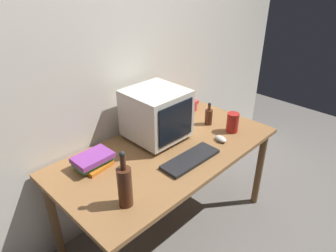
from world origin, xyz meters
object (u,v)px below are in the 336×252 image
object	(u,v)px
bottle_tall	(125,185)
mug	(193,105)
book_stack	(93,161)
crt_monitor	(156,114)
computer_mouse	(221,139)
bottle_short	(209,116)
keyboard	(191,159)
metal_canister	(233,122)

from	to	relation	value
bottle_tall	mug	distance (m)	1.26
book_stack	mug	bearing A→B (deg)	5.19
crt_monitor	computer_mouse	bearing A→B (deg)	-51.26
bottle_short	bottle_tall	bearing A→B (deg)	-166.51
keyboard	computer_mouse	xyz separation A→B (m)	(0.34, 0.01, 0.01)
crt_monitor	bottle_short	xyz separation A→B (m)	(0.44, -0.14, -0.12)
keyboard	bottle_short	bearing A→B (deg)	27.10
crt_monitor	metal_canister	size ratio (longest dim) A/B	2.61
bottle_tall	metal_canister	distance (m)	1.06
crt_monitor	mug	xyz separation A→B (m)	(0.56, 0.13, -0.15)
bottle_tall	metal_canister	world-z (taller)	bottle_tall
bottle_short	metal_canister	distance (m)	0.20
computer_mouse	bottle_tall	bearing A→B (deg)	-163.19
bottle_tall	keyboard	bearing A→B (deg)	1.69
metal_canister	computer_mouse	bearing A→B (deg)	-172.03
crt_monitor	bottle_short	bearing A→B (deg)	-17.20
bottle_tall	bottle_short	size ratio (longest dim) A/B	1.80
book_stack	metal_canister	distance (m)	1.05
keyboard	mug	bearing A→B (deg)	40.77
crt_monitor	keyboard	world-z (taller)	crt_monitor
crt_monitor	keyboard	xyz separation A→B (m)	(-0.05, -0.37, -0.18)
crt_monitor	book_stack	xyz separation A→B (m)	(-0.52, 0.03, -0.15)
bottle_tall	bottle_short	xyz separation A→B (m)	(1.03, 0.25, -0.06)
bottle_short	mug	world-z (taller)	bottle_short
metal_canister	mug	bearing A→B (deg)	79.01
bottle_tall	metal_canister	bearing A→B (deg)	2.48
computer_mouse	keyboard	bearing A→B (deg)	-163.70
keyboard	computer_mouse	size ratio (longest dim) A/B	4.20
keyboard	bottle_short	xyz separation A→B (m)	(0.48, 0.23, 0.06)
book_stack	mug	size ratio (longest dim) A/B	1.99
crt_monitor	bottle_short	world-z (taller)	crt_monitor
keyboard	mug	distance (m)	0.78
metal_canister	bottle_short	bearing A→B (deg)	98.40
book_stack	keyboard	bearing A→B (deg)	-39.73
mug	computer_mouse	bearing A→B (deg)	-118.69
book_stack	computer_mouse	bearing A→B (deg)	-25.61
keyboard	crt_monitor	bearing A→B (deg)	84.20
mug	metal_canister	bearing A→B (deg)	-100.99
keyboard	bottle_short	distance (m)	0.54
computer_mouse	bottle_tall	world-z (taller)	bottle_tall
bottle_short	mug	distance (m)	0.29
bottle_short	mug	bearing A→B (deg)	65.40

